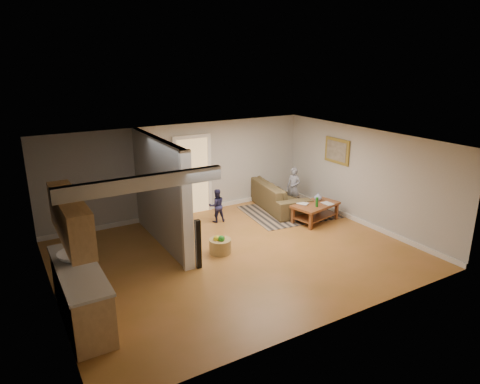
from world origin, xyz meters
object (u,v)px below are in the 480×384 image
object	(u,v)px
tv_console	(170,214)
toy_basket	(220,245)
speaker_left	(198,244)
speaker_right	(151,204)
toddler	(217,221)
child	(293,206)
coffee_table	(315,207)
sofa	(276,206)

from	to	relation	value
tv_console	toy_basket	xyz separation A→B (m)	(0.66, -1.31, -0.43)
tv_console	speaker_left	world-z (taller)	speaker_left
speaker_right	toddler	size ratio (longest dim) A/B	1.24
speaker_right	child	xyz separation A→B (m)	(4.00, -0.77, -0.56)
coffee_table	child	xyz separation A→B (m)	(0.20, 1.23, -0.38)
child	toddler	size ratio (longest dim) A/B	1.30
coffee_table	toddler	xyz separation A→B (m)	(-2.27, 1.29, -0.38)
coffee_table	speaker_right	distance (m)	4.30
sofa	speaker_right	bearing A→B (deg)	91.48
sofa	child	distance (m)	0.49
sofa	toddler	bearing A→B (deg)	105.32
coffee_table	speaker_left	size ratio (longest dim) A/B	1.31
sofa	toy_basket	xyz separation A→B (m)	(-2.88, -1.94, 0.18)
sofa	child	size ratio (longest dim) A/B	2.20
coffee_table	tv_console	bearing A→B (deg)	166.87
toy_basket	toddler	size ratio (longest dim) A/B	0.54
tv_console	sofa	bearing A→B (deg)	0.53
coffee_table	speaker_left	bearing A→B (deg)	-167.60
child	toddler	bearing A→B (deg)	-112.95
toddler	coffee_table	bearing A→B (deg)	159.73
toy_basket	tv_console	bearing A→B (deg)	116.66
speaker_right	toddler	bearing A→B (deg)	-6.83
tv_console	toy_basket	world-z (taller)	tv_console
sofa	tv_console	xyz separation A→B (m)	(-3.54, -0.63, 0.62)
speaker_right	speaker_left	bearing A→B (deg)	-71.78
speaker_right	toy_basket	world-z (taller)	speaker_right
toddler	speaker_left	bearing A→B (deg)	63.43
sofa	coffee_table	size ratio (longest dim) A/B	1.87
sofa	tv_console	distance (m)	3.64
child	sofa	bearing A→B (deg)	-146.04
speaker_left	toy_basket	world-z (taller)	speaker_left
sofa	coffee_table	world-z (taller)	coffee_table
tv_console	speaker_right	world-z (taller)	speaker_right
sofa	speaker_right	xyz separation A→B (m)	(-3.60, 0.50, 0.56)
tv_console	speaker_right	size ratio (longest dim) A/B	1.01
tv_console	coffee_table	bearing A→B (deg)	-22.67
toy_basket	child	bearing A→B (deg)	26.84
sofa	speaker_right	size ratio (longest dim) A/B	2.31
sofa	toddler	distance (m)	2.08
speaker_right	child	size ratio (longest dim) A/B	0.95
toddler	speaker_right	bearing A→B (deg)	-15.80
child	speaker_left	bearing A→B (deg)	-84.31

